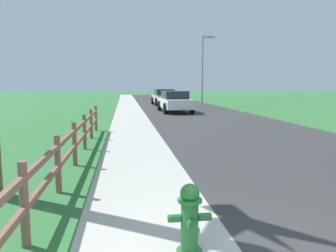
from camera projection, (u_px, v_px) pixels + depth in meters
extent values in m
plane|color=#2F6B34|center=(141.00, 108.00, 27.50)|extent=(120.00, 120.00, 0.00)
cube|color=#323232|center=(179.00, 106.00, 29.92)|extent=(7.00, 66.00, 0.01)
cube|color=#AFACA4|center=(105.00, 107.00, 29.09)|extent=(6.00, 66.00, 0.01)
cube|color=#2F6B34|center=(87.00, 107.00, 28.90)|extent=(5.00, 66.00, 0.00)
cylinder|color=#287233|center=(190.00, 226.00, 3.88)|extent=(0.20, 0.20, 0.65)
cylinder|color=#287233|center=(189.00, 251.00, 3.92)|extent=(0.31, 0.31, 0.03)
cylinder|color=#287233|center=(190.00, 200.00, 3.85)|extent=(0.28, 0.28, 0.03)
sphere|color=#287233|center=(190.00, 193.00, 3.84)|extent=(0.22, 0.22, 0.22)
cube|color=#22612B|center=(190.00, 187.00, 3.83)|extent=(0.04, 0.04, 0.04)
cylinder|color=#22612B|center=(174.00, 218.00, 3.85)|extent=(0.15, 0.09, 0.09)
cylinder|color=#22612B|center=(205.00, 217.00, 3.89)|extent=(0.15, 0.09, 0.09)
cylinder|color=#22612B|center=(193.00, 227.00, 3.69)|extent=(0.11, 0.18, 0.11)
cylinder|color=brown|center=(24.00, 205.00, 3.98)|extent=(0.11, 0.11, 1.05)
cylinder|color=brown|center=(58.00, 164.00, 6.00)|extent=(0.11, 0.11, 1.05)
cylinder|color=brown|center=(75.00, 144.00, 8.02)|extent=(0.11, 0.11, 1.05)
cylinder|color=brown|center=(85.00, 132.00, 10.03)|extent=(0.11, 0.11, 1.05)
cylinder|color=brown|center=(91.00, 124.00, 12.05)|extent=(0.11, 0.11, 1.05)
cylinder|color=brown|center=(96.00, 118.00, 14.06)|extent=(0.11, 0.11, 1.05)
cube|color=brown|center=(75.00, 146.00, 8.02)|extent=(0.07, 12.29, 0.09)
cube|color=brown|center=(74.00, 131.00, 7.98)|extent=(0.07, 12.29, 0.09)
cube|color=white|center=(175.00, 103.00, 23.51)|extent=(1.95, 4.73, 0.63)
cube|color=#1E232B|center=(175.00, 95.00, 23.50)|extent=(1.65, 2.42, 0.54)
cylinder|color=black|center=(159.00, 106.00, 24.82)|extent=(0.25, 0.74, 0.73)
cylinder|color=black|center=(183.00, 105.00, 25.11)|extent=(0.25, 0.74, 0.73)
cylinder|color=black|center=(165.00, 109.00, 21.99)|extent=(0.25, 0.74, 0.73)
cylinder|color=black|center=(192.00, 108.00, 22.27)|extent=(0.25, 0.74, 0.73)
cube|color=#B7BABF|center=(164.00, 98.00, 31.40)|extent=(2.07, 4.30, 0.62)
cube|color=#1E232B|center=(164.00, 92.00, 31.30)|extent=(1.72, 1.92, 0.55)
cylinder|color=black|center=(153.00, 101.00, 32.54)|extent=(0.26, 0.74, 0.73)
cylinder|color=black|center=(171.00, 100.00, 32.87)|extent=(0.26, 0.74, 0.73)
cylinder|color=black|center=(157.00, 102.00, 30.00)|extent=(0.26, 0.74, 0.73)
cylinder|color=black|center=(177.00, 102.00, 30.33)|extent=(0.26, 0.74, 0.73)
cylinder|color=gray|center=(202.00, 71.00, 30.61)|extent=(0.14, 0.14, 6.30)
cube|color=#999999|center=(209.00, 37.00, 30.31)|extent=(1.10, 0.20, 0.14)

